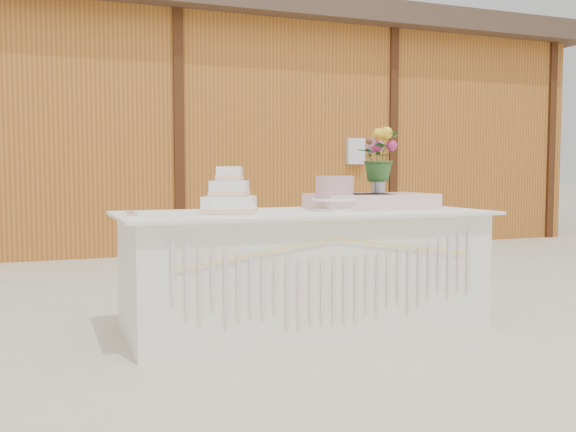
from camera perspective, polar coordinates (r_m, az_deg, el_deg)
name	(u,v)px	position (r m, az deg, el deg)	size (l,w,h in m)	color
ground	(304,328)	(4.28, 1.47, -9.92)	(80.00, 80.00, 0.00)	beige
barn	(151,128)	(9.98, -12.06, 7.63)	(12.60, 4.60, 3.30)	#AE6524
cake_table	(305,270)	(4.20, 1.51, -4.81)	(2.40, 1.00, 0.77)	white
wedding_cake	(230,198)	(3.96, -5.22, 1.64)	(0.42, 0.42, 0.29)	white
pink_cake_stand	(335,191)	(4.22, 4.16, 2.21)	(0.32, 0.32, 0.23)	white
satin_runner	(371,201)	(4.48, 7.40, 1.31)	(0.83, 0.48, 0.11)	#F8C8C8
flower_vase	(378,184)	(4.57, 8.01, 2.85)	(0.10, 0.10, 0.13)	silver
bouquet	(378,150)	(4.57, 8.04, 5.84)	(0.31, 0.27, 0.34)	#305C25
loose_flowers	(138,213)	(3.99, -13.16, 0.28)	(0.13, 0.31, 0.02)	pink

